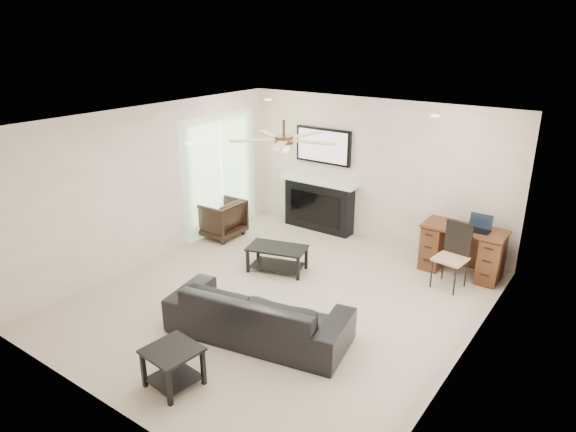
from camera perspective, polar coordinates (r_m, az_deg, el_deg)
name	(u,v)px	position (r m, az deg, el deg)	size (l,w,h in m)	color
room_shell	(295,185)	(6.60, 0.75, 3.43)	(5.50, 5.54, 2.52)	beige
sofa	(258,313)	(6.36, -3.32, -10.69)	(2.23, 0.87, 0.65)	black
armchair	(220,218)	(9.38, -7.57, -0.24)	(0.73, 0.75, 0.69)	black
coffee_table	(277,259)	(8.03, -1.21, -4.78)	(0.90, 0.50, 0.40)	black
end_table_near	(173,367)	(5.76, -12.62, -16.09)	(0.52, 0.52, 0.45)	black
end_table_left	(155,235)	(9.13, -14.55, -2.11)	(0.50, 0.50, 0.45)	black
fireplace_unit	(319,181)	(9.44, 3.46, 3.96)	(1.52, 0.34, 1.91)	black
desk	(462,251)	(8.31, 18.77, -3.68)	(1.22, 0.56, 0.76)	#422110
desk_chair	(451,257)	(7.78, 17.62, -4.34)	(0.42, 0.44, 0.97)	black
laptop	(479,224)	(8.06, 20.46, -0.81)	(0.33, 0.24, 0.23)	black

